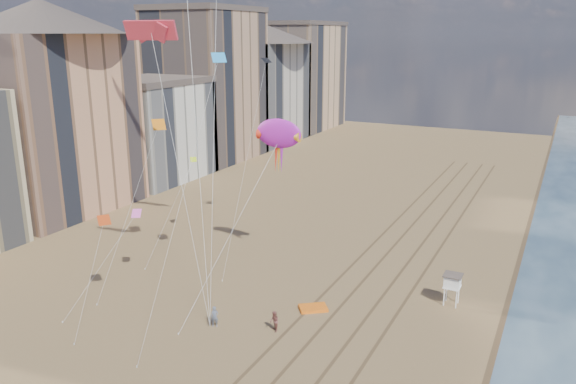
{
  "coord_description": "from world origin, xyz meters",
  "views": [
    {
      "loc": [
        17.77,
        -19.76,
        23.98
      ],
      "look_at": [
        -5.27,
        26.0,
        9.5
      ],
      "focal_mm": 35.0,
      "sensor_mm": 36.0,
      "label": 1
    }
  ],
  "objects_px": {
    "show_kite": "(279,134)",
    "kite_flyer_a": "(215,317)",
    "kite_flyer_b": "(274,322)",
    "lifeguard_stand": "(453,282)",
    "grounded_kite": "(313,308)"
  },
  "relations": [
    {
      "from": "show_kite",
      "to": "kite_flyer_b",
      "type": "height_order",
      "value": "show_kite"
    },
    {
      "from": "show_kite",
      "to": "kite_flyer_b",
      "type": "bearing_deg",
      "value": -64.09
    },
    {
      "from": "lifeguard_stand",
      "to": "show_kite",
      "type": "relative_size",
      "value": 0.14
    },
    {
      "from": "kite_flyer_a",
      "to": "grounded_kite",
      "type": "bearing_deg",
      "value": 19.07
    },
    {
      "from": "grounded_kite",
      "to": "kite_flyer_b",
      "type": "xyz_separation_m",
      "value": [
        -1.32,
        -4.97,
        0.76
      ]
    },
    {
      "from": "kite_flyer_b",
      "to": "kite_flyer_a",
      "type": "bearing_deg",
      "value": -116.21
    },
    {
      "from": "show_kite",
      "to": "kite_flyer_a",
      "type": "bearing_deg",
      "value": -86.05
    },
    {
      "from": "grounded_kite",
      "to": "kite_flyer_b",
      "type": "distance_m",
      "value": 5.19
    },
    {
      "from": "lifeguard_stand",
      "to": "grounded_kite",
      "type": "xyz_separation_m",
      "value": [
        -10.89,
        -6.61,
        -2.14
      ]
    },
    {
      "from": "lifeguard_stand",
      "to": "kite_flyer_a",
      "type": "xyz_separation_m",
      "value": [
        -17.12,
        -13.13,
        -1.38
      ]
    },
    {
      "from": "show_kite",
      "to": "kite_flyer_b",
      "type": "xyz_separation_m",
      "value": [
        5.85,
        -12.04,
        -13.46
      ]
    },
    {
      "from": "kite_flyer_a",
      "to": "kite_flyer_b",
      "type": "relative_size",
      "value": 1.01
    },
    {
      "from": "show_kite",
      "to": "kite_flyer_b",
      "type": "relative_size",
      "value": 11.65
    },
    {
      "from": "kite_flyer_a",
      "to": "show_kite",
      "type": "bearing_deg",
      "value": 66.74
    },
    {
      "from": "lifeguard_stand",
      "to": "kite_flyer_a",
      "type": "relative_size",
      "value": 1.63
    }
  ]
}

